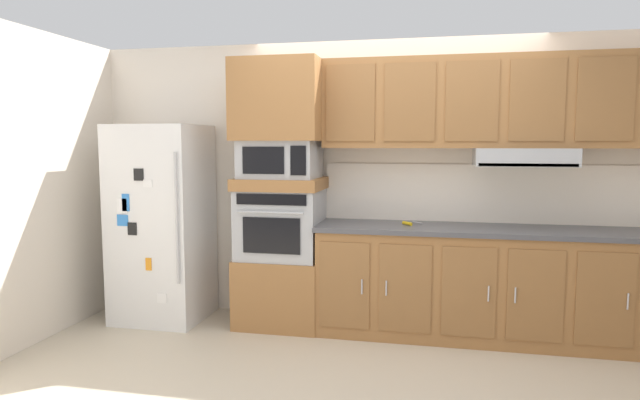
# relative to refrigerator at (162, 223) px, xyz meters

# --- Properties ---
(ground_plane) EXTENTS (9.60, 9.60, 0.00)m
(ground_plane) POSITION_rel_refrigerator_xyz_m (2.05, -0.68, -0.88)
(ground_plane) COLOR beige
(back_kitchen_wall) EXTENTS (6.20, 0.12, 2.50)m
(back_kitchen_wall) POSITION_rel_refrigerator_xyz_m (2.05, 0.43, 0.37)
(back_kitchen_wall) COLOR silver
(back_kitchen_wall) RESTS_ON ground
(side_panel_left) EXTENTS (0.12, 7.10, 2.50)m
(side_panel_left) POSITION_rel_refrigerator_xyz_m (-0.75, -0.68, 0.37)
(side_panel_left) COLOR silver
(side_panel_left) RESTS_ON ground
(refrigerator) EXTENTS (0.76, 0.73, 1.76)m
(refrigerator) POSITION_rel_refrigerator_xyz_m (0.00, 0.00, 0.00)
(refrigerator) COLOR white
(refrigerator) RESTS_ON ground
(oven_base_cabinet) EXTENTS (0.74, 0.62, 0.60)m
(oven_base_cabinet) POSITION_rel_refrigerator_xyz_m (1.10, 0.07, -0.58)
(oven_base_cabinet) COLOR #996638
(oven_base_cabinet) RESTS_ON ground
(built_in_oven) EXTENTS (0.70, 0.62, 0.60)m
(built_in_oven) POSITION_rel_refrigerator_xyz_m (1.10, 0.07, 0.02)
(built_in_oven) COLOR #A8AAAF
(built_in_oven) RESTS_ON oven_base_cabinet
(appliance_mid_shelf) EXTENTS (0.74, 0.62, 0.10)m
(appliance_mid_shelf) POSITION_rel_refrigerator_xyz_m (1.10, 0.07, 0.37)
(appliance_mid_shelf) COLOR #996638
(appliance_mid_shelf) RESTS_ON built_in_oven
(microwave) EXTENTS (0.64, 0.54, 0.32)m
(microwave) POSITION_rel_refrigerator_xyz_m (1.10, 0.07, 0.58)
(microwave) COLOR #A8AAAF
(microwave) RESTS_ON appliance_mid_shelf
(appliance_upper_cabinet) EXTENTS (0.74, 0.62, 0.68)m
(appliance_upper_cabinet) POSITION_rel_refrigerator_xyz_m (1.10, 0.07, 1.08)
(appliance_upper_cabinet) COLOR #996638
(appliance_upper_cabinet) RESTS_ON microwave
(lower_cabinet_run) EXTENTS (2.91, 0.63, 0.88)m
(lower_cabinet_run) POSITION_rel_refrigerator_xyz_m (2.93, 0.07, -0.44)
(lower_cabinet_run) COLOR #996638
(lower_cabinet_run) RESTS_ON ground
(countertop_slab) EXTENTS (2.95, 0.64, 0.04)m
(countertop_slab) POSITION_rel_refrigerator_xyz_m (2.93, 0.07, 0.02)
(countertop_slab) COLOR #4C4C51
(countertop_slab) RESTS_ON lower_cabinet_run
(backsplash_panel) EXTENTS (2.95, 0.02, 0.50)m
(backsplash_panel) POSITION_rel_refrigerator_xyz_m (2.93, 0.36, 0.29)
(backsplash_panel) COLOR white
(backsplash_panel) RESTS_ON countertop_slab
(upper_cabinet_with_hood) EXTENTS (2.91, 0.48, 0.88)m
(upper_cabinet_with_hood) POSITION_rel_refrigerator_xyz_m (2.94, 0.19, 1.02)
(upper_cabinet_with_hood) COLOR #996638
(upper_cabinet_with_hood) RESTS_ON backsplash_panel
(screwdriver) EXTENTS (0.17, 0.17, 0.03)m
(screwdriver) POSITION_rel_refrigerator_xyz_m (2.20, 0.08, 0.05)
(screwdriver) COLOR yellow
(screwdriver) RESTS_ON countertop_slab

